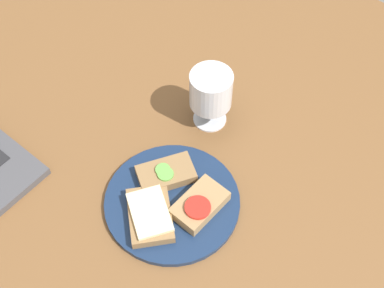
# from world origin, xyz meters

# --- Properties ---
(wooden_table) EXTENTS (1.40, 1.40, 0.03)m
(wooden_table) POSITION_xyz_m (0.00, 0.00, 0.01)
(wooden_table) COLOR brown
(wooden_table) RESTS_ON ground
(plate) EXTENTS (0.25, 0.25, 0.01)m
(plate) POSITION_xyz_m (-0.05, -0.06, 0.04)
(plate) COLOR navy
(plate) RESTS_ON wooden_table
(sandwich_with_cucumber) EXTENTS (0.12, 0.11, 0.02)m
(sandwich_with_cucumber) POSITION_xyz_m (-0.02, -0.02, 0.05)
(sandwich_with_cucumber) COLOR #937047
(sandwich_with_cucumber) RESTS_ON plate
(sandwich_with_cheese) EXTENTS (0.13, 0.13, 0.03)m
(sandwich_with_cheese) POSITION_xyz_m (-0.10, -0.05, 0.05)
(sandwich_with_cheese) COLOR #937047
(sandwich_with_cheese) RESTS_ON plate
(sandwich_with_tomato) EXTENTS (0.10, 0.06, 0.03)m
(sandwich_with_tomato) POSITION_xyz_m (-0.03, -0.11, 0.05)
(sandwich_with_tomato) COLOR #A88456
(sandwich_with_tomato) RESTS_ON plate
(wine_glass) EXTENTS (0.08, 0.08, 0.13)m
(wine_glass) POSITION_xyz_m (0.15, 0.01, 0.12)
(wine_glass) COLOR white
(wine_glass) RESTS_ON wooden_table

